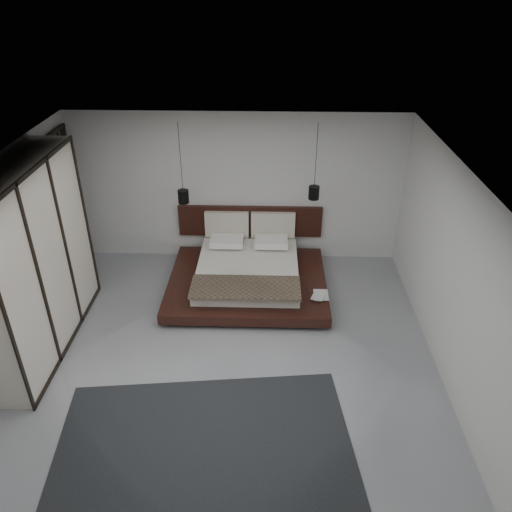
{
  "coord_description": "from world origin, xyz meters",
  "views": [
    {
      "loc": [
        0.6,
        -5.47,
        4.92
      ],
      "look_at": [
        0.39,
        1.2,
        1.03
      ],
      "focal_mm": 35.0,
      "sensor_mm": 36.0,
      "label": 1
    }
  ],
  "objects_px": {
    "pendant_right": "(314,193)",
    "wardrobe": "(31,263)",
    "pendant_left": "(183,196)",
    "rug": "(205,458)",
    "bed": "(248,272)",
    "lattice_screen": "(68,204)"
  },
  "relations": [
    {
      "from": "pendant_right",
      "to": "wardrobe",
      "type": "xyz_separation_m",
      "value": [
        -4.03,
        -1.99,
        -0.25
      ]
    },
    {
      "from": "pendant_left",
      "to": "rug",
      "type": "height_order",
      "value": "pendant_left"
    },
    {
      "from": "bed",
      "to": "pendant_left",
      "type": "distance_m",
      "value": 1.71
    },
    {
      "from": "pendant_left",
      "to": "wardrobe",
      "type": "bearing_deg",
      "value": -132.4
    },
    {
      "from": "lattice_screen",
      "to": "pendant_left",
      "type": "xyz_separation_m",
      "value": [
        2.07,
        -0.12,
        0.22
      ]
    },
    {
      "from": "rug",
      "to": "lattice_screen",
      "type": "bearing_deg",
      "value": 124.38
    },
    {
      "from": "rug",
      "to": "bed",
      "type": "bearing_deg",
      "value": 84.65
    },
    {
      "from": "bed",
      "to": "pendant_right",
      "type": "distance_m",
      "value": 1.79
    },
    {
      "from": "bed",
      "to": "wardrobe",
      "type": "xyz_separation_m",
      "value": [
        -2.93,
        -1.58,
        1.09
      ]
    },
    {
      "from": "pendant_left",
      "to": "pendant_right",
      "type": "relative_size",
      "value": 1.08
    },
    {
      "from": "lattice_screen",
      "to": "bed",
      "type": "xyz_separation_m",
      "value": [
        3.18,
        -0.54,
        -1.02
      ]
    },
    {
      "from": "pendant_right",
      "to": "rug",
      "type": "relative_size",
      "value": 0.37
    },
    {
      "from": "pendant_left",
      "to": "rug",
      "type": "distance_m",
      "value": 4.37
    },
    {
      "from": "bed",
      "to": "pendant_left",
      "type": "xyz_separation_m",
      "value": [
        -1.11,
        0.42,
        1.24
      ]
    },
    {
      "from": "pendant_right",
      "to": "wardrobe",
      "type": "relative_size",
      "value": 0.46
    },
    {
      "from": "lattice_screen",
      "to": "pendant_right",
      "type": "relative_size",
      "value": 2.01
    },
    {
      "from": "pendant_left",
      "to": "rug",
      "type": "relative_size",
      "value": 0.4
    },
    {
      "from": "bed",
      "to": "pendant_left",
      "type": "bearing_deg",
      "value": 159.39
    },
    {
      "from": "lattice_screen",
      "to": "wardrobe",
      "type": "bearing_deg",
      "value": -83.22
    },
    {
      "from": "bed",
      "to": "wardrobe",
      "type": "distance_m",
      "value": 3.5
    },
    {
      "from": "lattice_screen",
      "to": "pendant_left",
      "type": "height_order",
      "value": "pendant_left"
    },
    {
      "from": "lattice_screen",
      "to": "rug",
      "type": "relative_size",
      "value": 0.75
    }
  ]
}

